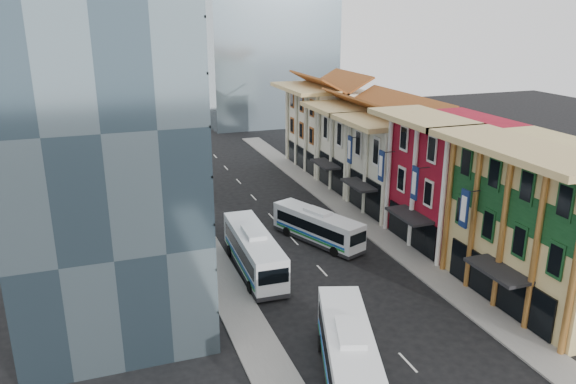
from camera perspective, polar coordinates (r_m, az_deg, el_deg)
name	(u,v)px	position (r m, az deg, el deg)	size (l,w,h in m)	color
ground	(416,372)	(37.36, 12.91, -17.35)	(200.00, 200.00, 0.00)	black
sidewalk_right	(372,229)	(57.92, 8.55, -3.74)	(3.00, 90.00, 0.15)	slate
sidewalk_left	(208,252)	(52.55, -8.17, -6.05)	(3.00, 90.00, 0.15)	slate
shophouse_tan	(549,226)	(46.23, 24.96, -3.13)	(8.00, 14.00, 12.00)	tan
shophouse_red	(452,182)	(54.83, 16.37, 1.02)	(8.00, 10.00, 12.00)	maroon
shophouse_cream_near	(400,167)	(62.69, 11.29, 2.55)	(8.00, 9.00, 10.00)	silver
shophouse_cream_mid	(362,148)	(70.30, 7.58, 4.42)	(8.00, 9.00, 10.00)	silver
shophouse_cream_far	(329,128)	(79.44, 4.15, 6.47)	(8.00, 12.00, 11.00)	silver
office_tower	(94,99)	(44.67, -19.08, 8.88)	(12.00, 26.00, 30.00)	#3B505E
office_block_far	(106,140)	(68.74, -18.04, 5.09)	(10.00, 18.00, 14.00)	gray
bus_left_near	(349,357)	(34.50, 6.23, -16.36)	(2.81, 12.01, 3.85)	silver
bus_left_far	(254,250)	(47.94, -3.49, -5.95)	(2.77, 11.84, 3.80)	silver
bus_right	(318,226)	(53.80, 3.02, -3.47)	(2.43, 10.36, 3.32)	silver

